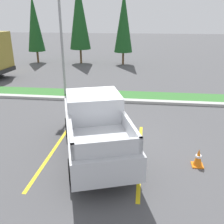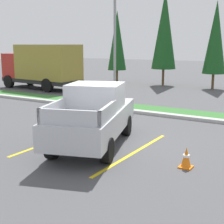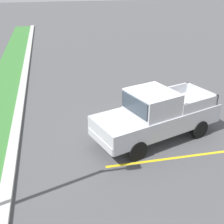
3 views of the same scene
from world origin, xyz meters
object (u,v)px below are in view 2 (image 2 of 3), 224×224
(pickup_truck_main, at_px, (94,115))
(traffic_cone, at_px, (186,158))
(cypress_tree_leftmost, at_px, (117,41))
(cypress_tree_center, at_px, (215,38))
(cargo_truck_distant, at_px, (42,65))
(cypress_tree_left_inner, at_px, (164,30))
(street_light, at_px, (113,42))

(pickup_truck_main, xyz_separation_m, traffic_cone, (3.42, -0.43, -0.75))
(cypress_tree_leftmost, height_order, cypress_tree_center, cypress_tree_center)
(cargo_truck_distant, distance_m, traffic_cone, 18.59)
(pickup_truck_main, bearing_deg, cypress_tree_left_inner, 105.36)
(street_light, distance_m, cypress_tree_left_inner, 10.94)
(cargo_truck_distant, relative_size, street_light, 1.15)
(street_light, xyz_separation_m, cypress_tree_center, (2.63, 10.60, 0.37))
(cypress_tree_leftmost, xyz_separation_m, traffic_cone, (12.56, -17.39, -3.46))
(pickup_truck_main, distance_m, cypress_tree_leftmost, 19.46)
(cypress_tree_center, bearing_deg, cargo_truck_distant, -148.91)
(cypress_tree_center, relative_size, traffic_cone, 11.10)
(cypress_tree_left_inner, relative_size, traffic_cone, 12.97)
(cypress_tree_leftmost, xyz_separation_m, cypress_tree_left_inner, (4.44, 0.16, 0.83))
(street_light, relative_size, cypress_tree_leftmost, 0.95)
(cypress_tree_leftmost, bearing_deg, cypress_tree_center, -0.10)
(street_light, bearing_deg, cargo_truck_distant, 156.64)
(cypress_tree_left_inner, distance_m, cypress_tree_center, 4.29)
(cargo_truck_distant, height_order, traffic_cone, cargo_truck_distant)
(cargo_truck_distant, bearing_deg, street_light, -23.36)
(pickup_truck_main, distance_m, cypress_tree_left_inner, 18.11)
(cypress_tree_leftmost, bearing_deg, street_light, -60.33)
(cargo_truck_distant, bearing_deg, pickup_truck_main, -40.58)
(cargo_truck_distant, xyz_separation_m, cypress_tree_leftmost, (2.66, 6.85, 1.90))
(cargo_truck_distant, distance_m, cypress_tree_leftmost, 7.59)
(pickup_truck_main, distance_m, traffic_cone, 3.53)
(cypress_tree_left_inner, bearing_deg, pickup_truck_main, -74.64)
(pickup_truck_main, xyz_separation_m, cypress_tree_leftmost, (-9.14, 16.96, 2.71))
(cargo_truck_distant, distance_m, cypress_tree_center, 13.40)
(pickup_truck_main, distance_m, cargo_truck_distant, 15.57)
(cypress_tree_left_inner, bearing_deg, street_light, -81.53)
(cypress_tree_left_inner, xyz_separation_m, cypress_tree_center, (4.23, -0.17, -0.66))
(cypress_tree_leftmost, distance_m, cypress_tree_left_inner, 4.52)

